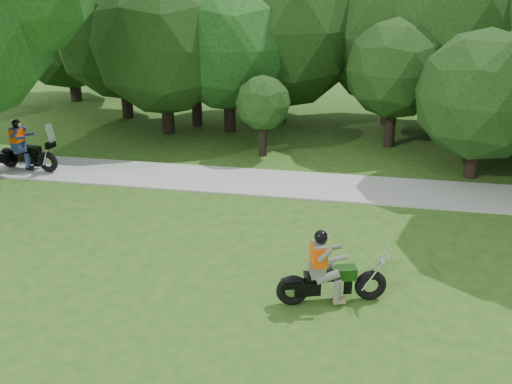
{
  "coord_description": "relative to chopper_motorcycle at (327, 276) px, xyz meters",
  "views": [
    {
      "loc": [
        1.26,
        -8.33,
        6.58
      ],
      "look_at": [
        -1.13,
        4.71,
        1.07
      ],
      "focal_mm": 40.0,
      "sensor_mm": 36.0,
      "label": 1
    }
  ],
  "objects": [
    {
      "name": "walkway",
      "position": [
        -0.87,
        6.29,
        -0.58
      ],
      "size": [
        60.0,
        2.2,
        0.06
      ],
      "primitive_type": "cube",
      "color": "#9A9A95",
      "rests_on": "ground"
    },
    {
      "name": "tree_line",
      "position": [
        2.02,
        12.83,
        3.06
      ],
      "size": [
        40.13,
        12.89,
        7.46
      ],
      "color": "black",
      "rests_on": "ground"
    },
    {
      "name": "ground",
      "position": [
        -0.87,
        -1.71,
        -0.61
      ],
      "size": [
        100.0,
        100.0,
        0.0
      ],
      "primitive_type": "plane",
      "color": "#255117",
      "rests_on": "ground"
    },
    {
      "name": "chopper_motorcycle",
      "position": [
        0.0,
        0.0,
        0.0
      ],
      "size": [
        2.26,
        1.04,
        1.65
      ],
      "rotation": [
        0.0,
        0.0,
        0.3
      ],
      "color": "black",
      "rests_on": "ground"
    },
    {
      "name": "touring_motorcycle",
      "position": [
        -10.27,
        5.98,
        0.07
      ],
      "size": [
        2.21,
        0.81,
        1.69
      ],
      "rotation": [
        0.0,
        0.0,
        -0.12
      ],
      "color": "black",
      "rests_on": "walkway"
    }
  ]
}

